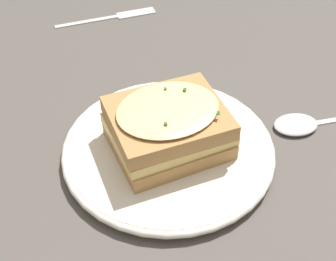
# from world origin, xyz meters

# --- Properties ---
(ground_plane) EXTENTS (2.40, 2.40, 0.00)m
(ground_plane) POSITION_xyz_m (0.00, 0.00, 0.00)
(ground_plane) COLOR #514C47
(dinner_plate) EXTENTS (0.27, 0.27, 0.02)m
(dinner_plate) POSITION_xyz_m (-0.00, 0.02, 0.01)
(dinner_plate) COLOR silver
(dinner_plate) RESTS_ON ground_plane
(sandwich) EXTENTS (0.17, 0.18, 0.07)m
(sandwich) POSITION_xyz_m (-0.00, 0.02, 0.05)
(sandwich) COLOR #B2844C
(sandwich) RESTS_ON dinner_plate
(fork) EXTENTS (0.11, 0.17, 0.00)m
(fork) POSITION_xyz_m (0.32, 0.19, 0.00)
(fork) COLOR silver
(fork) RESTS_ON ground_plane
(spoon) EXTENTS (0.10, 0.17, 0.01)m
(spoon) POSITION_xyz_m (0.09, -0.14, 0.00)
(spoon) COLOR silver
(spoon) RESTS_ON ground_plane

